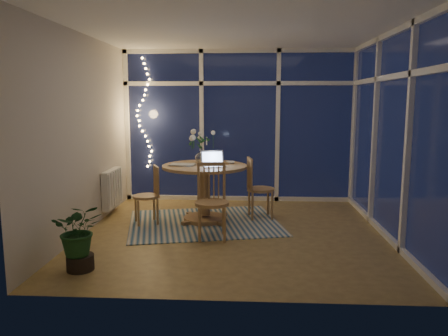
# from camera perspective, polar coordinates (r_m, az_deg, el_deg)

# --- Properties ---
(floor) EXTENTS (4.00, 4.00, 0.00)m
(floor) POSITION_cam_1_polar(r_m,az_deg,el_deg) (5.86, 1.53, -8.46)
(floor) COLOR olive
(floor) RESTS_ON ground
(ceiling) EXTENTS (4.00, 4.00, 0.00)m
(ceiling) POSITION_cam_1_polar(r_m,az_deg,el_deg) (5.66, 1.65, 17.56)
(ceiling) COLOR white
(ceiling) RESTS_ON wall_back
(wall_back) EXTENTS (4.00, 0.04, 2.60)m
(wall_back) POSITION_cam_1_polar(r_m,az_deg,el_deg) (7.61, 2.05, 5.48)
(wall_back) COLOR beige
(wall_back) RESTS_ON floor
(wall_front) EXTENTS (4.00, 0.04, 2.60)m
(wall_front) POSITION_cam_1_polar(r_m,az_deg,el_deg) (3.62, 0.62, 1.88)
(wall_front) COLOR beige
(wall_front) RESTS_ON floor
(wall_left) EXTENTS (0.04, 4.00, 2.60)m
(wall_left) POSITION_cam_1_polar(r_m,az_deg,el_deg) (6.01, -17.88, 4.20)
(wall_left) COLOR beige
(wall_left) RESTS_ON floor
(wall_right) EXTENTS (0.04, 4.00, 2.60)m
(wall_right) POSITION_cam_1_polar(r_m,az_deg,el_deg) (5.90, 21.44, 3.94)
(wall_right) COLOR beige
(wall_right) RESTS_ON floor
(window_wall_back) EXTENTS (4.00, 0.10, 2.60)m
(window_wall_back) POSITION_cam_1_polar(r_m,az_deg,el_deg) (7.57, 2.04, 5.47)
(window_wall_back) COLOR white
(window_wall_back) RESTS_ON floor
(window_wall_right) EXTENTS (0.10, 4.00, 2.60)m
(window_wall_right) POSITION_cam_1_polar(r_m,az_deg,el_deg) (5.89, 21.07, 3.95)
(window_wall_right) COLOR white
(window_wall_right) RESTS_ON floor
(radiator) EXTENTS (0.10, 0.70, 0.58)m
(radiator) POSITION_cam_1_polar(r_m,az_deg,el_deg) (6.95, -14.42, -2.58)
(radiator) COLOR white
(radiator) RESTS_ON wall_left
(fairy_lights) EXTENTS (0.24, 0.10, 1.85)m
(fairy_lights) POSITION_cam_1_polar(r_m,az_deg,el_deg) (7.69, -10.44, 7.06)
(fairy_lights) COLOR #F1B760
(fairy_lights) RESTS_ON window_wall_back
(garden_patio) EXTENTS (12.00, 6.00, 0.10)m
(garden_patio) POSITION_cam_1_polar(r_m,az_deg,el_deg) (10.75, 5.04, -0.88)
(garden_patio) COLOR black
(garden_patio) RESTS_ON ground
(garden_fence) EXTENTS (11.00, 0.08, 1.80)m
(garden_fence) POSITION_cam_1_polar(r_m,az_deg,el_deg) (11.12, 2.45, 4.45)
(garden_fence) COLOR #311C11
(garden_fence) RESTS_ON ground
(neighbour_roof) EXTENTS (7.00, 3.00, 2.20)m
(neighbour_roof) POSITION_cam_1_polar(r_m,az_deg,el_deg) (14.10, 3.92, 10.63)
(neighbour_roof) COLOR #2E3037
(neighbour_roof) RESTS_ON ground
(garden_shrubs) EXTENTS (0.90, 0.90, 0.90)m
(garden_shrubs) POSITION_cam_1_polar(r_m,az_deg,el_deg) (9.13, -2.80, 0.67)
(garden_shrubs) COLOR black
(garden_shrubs) RESTS_ON ground
(rug) EXTENTS (2.41, 2.10, 0.01)m
(rug) POSITION_cam_1_polar(r_m,az_deg,el_deg) (6.31, -2.59, -7.13)
(rug) COLOR beige
(rug) RESTS_ON floor
(dining_table) EXTENTS (1.45, 1.45, 0.83)m
(dining_table) POSITION_cam_1_polar(r_m,az_deg,el_deg) (6.31, -2.52, -3.33)
(dining_table) COLOR #A7834B
(dining_table) RESTS_ON floor
(chair_left) EXTENTS (0.51, 0.51, 0.84)m
(chair_left) POSITION_cam_1_polar(r_m,az_deg,el_deg) (6.27, -10.15, -3.48)
(chair_left) COLOR #A7834B
(chair_left) RESTS_ON floor
(chair_right) EXTENTS (0.49, 0.49, 0.93)m
(chair_right) POSITION_cam_1_polar(r_m,az_deg,el_deg) (6.48, 4.81, -2.59)
(chair_right) COLOR #A7834B
(chair_right) RESTS_ON floor
(chair_front) EXTENTS (0.50, 0.50, 0.98)m
(chair_front) POSITION_cam_1_polar(r_m,az_deg,el_deg) (5.48, -1.61, -4.38)
(chair_front) COLOR #A7834B
(chair_front) RESTS_ON floor
(laptop) EXTENTS (0.39, 0.36, 0.24)m
(laptop) POSITION_cam_1_polar(r_m,az_deg,el_deg) (6.06, -1.33, 1.28)
(laptop) COLOR silver
(laptop) RESTS_ON dining_table
(flower_vase) EXTENTS (0.24, 0.24, 0.21)m
(flower_vase) POSITION_cam_1_polar(r_m,az_deg,el_deg) (6.49, -2.95, 1.65)
(flower_vase) COLOR silver
(flower_vase) RESTS_ON dining_table
(bowl) EXTENTS (0.18, 0.18, 0.04)m
(bowl) POSITION_cam_1_polar(r_m,az_deg,el_deg) (6.39, 0.83, 0.76)
(bowl) COLOR white
(bowl) RESTS_ON dining_table
(newspapers) EXTENTS (0.38, 0.32, 0.02)m
(newspapers) POSITION_cam_1_polar(r_m,az_deg,el_deg) (6.28, -5.26, 0.49)
(newspapers) COLOR silver
(newspapers) RESTS_ON dining_table
(phone) EXTENTS (0.13, 0.10, 0.01)m
(phone) POSITION_cam_1_polar(r_m,az_deg,el_deg) (6.20, -2.66, 0.38)
(phone) COLOR black
(phone) RESTS_ON dining_table
(potted_plant) EXTENTS (0.66, 0.61, 0.76)m
(potted_plant) POSITION_cam_1_polar(r_m,az_deg,el_deg) (4.75, -18.42, -8.25)
(potted_plant) COLOR #19461F
(potted_plant) RESTS_ON floor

